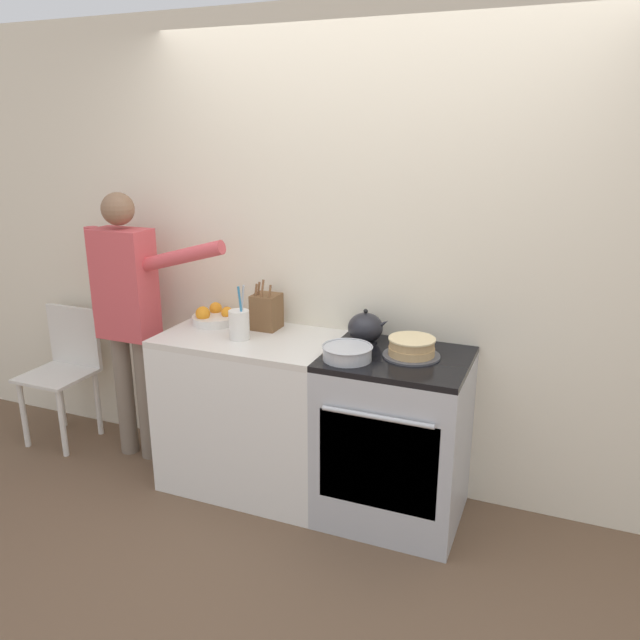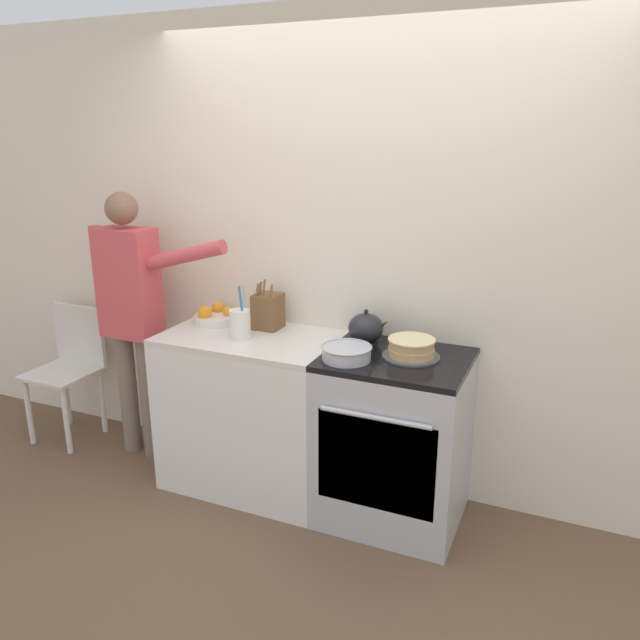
{
  "view_description": "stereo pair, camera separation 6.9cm",
  "coord_description": "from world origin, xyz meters",
  "px_view_note": "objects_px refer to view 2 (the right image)",
  "views": [
    {
      "loc": [
        0.98,
        -2.54,
        1.98
      ],
      "look_at": [
        -0.16,
        0.27,
        1.05
      ],
      "focal_mm": 35.0,
      "sensor_mm": 36.0,
      "label": 1
    },
    {
      "loc": [
        1.05,
        -2.51,
        1.98
      ],
      "look_at": [
        -0.16,
        0.27,
        1.05
      ],
      "focal_mm": 35.0,
      "sensor_mm": 36.0,
      "label": 2
    }
  ],
  "objects_px": {
    "layer_cake": "(411,349)",
    "tea_kettle": "(366,328)",
    "stove_range": "(393,439)",
    "mixing_bowl": "(346,353)",
    "knife_block": "(268,311)",
    "person_baker": "(131,304)",
    "utensil_crock": "(240,324)",
    "fruit_bowl": "(216,316)",
    "dining_chair": "(71,362)"
  },
  "relations": [
    {
      "from": "dining_chair",
      "to": "fruit_bowl",
      "type": "bearing_deg",
      "value": -21.4
    },
    {
      "from": "knife_block",
      "to": "utensil_crock",
      "type": "distance_m",
      "value": 0.22
    },
    {
      "from": "layer_cake",
      "to": "knife_block",
      "type": "height_order",
      "value": "knife_block"
    },
    {
      "from": "stove_range",
      "to": "dining_chair",
      "type": "height_order",
      "value": "stove_range"
    },
    {
      "from": "mixing_bowl",
      "to": "fruit_bowl",
      "type": "bearing_deg",
      "value": 163.54
    },
    {
      "from": "stove_range",
      "to": "dining_chair",
      "type": "relative_size",
      "value": 1.03
    },
    {
      "from": "tea_kettle",
      "to": "person_baker",
      "type": "distance_m",
      "value": 1.44
    },
    {
      "from": "fruit_bowl",
      "to": "utensil_crock",
      "type": "bearing_deg",
      "value": -34.91
    },
    {
      "from": "stove_range",
      "to": "mixing_bowl",
      "type": "relative_size",
      "value": 3.58
    },
    {
      "from": "mixing_bowl",
      "to": "utensil_crock",
      "type": "distance_m",
      "value": 0.65
    },
    {
      "from": "stove_range",
      "to": "mixing_bowl",
      "type": "distance_m",
      "value": 0.55
    },
    {
      "from": "tea_kettle",
      "to": "utensil_crock",
      "type": "height_order",
      "value": "utensil_crock"
    },
    {
      "from": "layer_cake",
      "to": "dining_chair",
      "type": "relative_size",
      "value": 0.33
    },
    {
      "from": "layer_cake",
      "to": "utensil_crock",
      "type": "xyz_separation_m",
      "value": [
        -0.92,
        -0.08,
        0.04
      ]
    },
    {
      "from": "utensil_crock",
      "to": "knife_block",
      "type": "bearing_deg",
      "value": 76.2
    },
    {
      "from": "knife_block",
      "to": "person_baker",
      "type": "xyz_separation_m",
      "value": [
        -0.85,
        -0.13,
        -0.02
      ]
    },
    {
      "from": "layer_cake",
      "to": "fruit_bowl",
      "type": "xyz_separation_m",
      "value": [
        -1.2,
        0.11,
        -0.01
      ]
    },
    {
      "from": "person_baker",
      "to": "dining_chair",
      "type": "relative_size",
      "value": 1.88
    },
    {
      "from": "person_baker",
      "to": "dining_chair",
      "type": "height_order",
      "value": "person_baker"
    },
    {
      "from": "stove_range",
      "to": "utensil_crock",
      "type": "xyz_separation_m",
      "value": [
        -0.86,
        -0.06,
        0.53
      ]
    },
    {
      "from": "knife_block",
      "to": "fruit_bowl",
      "type": "relative_size",
      "value": 1.12
    },
    {
      "from": "mixing_bowl",
      "to": "dining_chair",
      "type": "height_order",
      "value": "mixing_bowl"
    },
    {
      "from": "mixing_bowl",
      "to": "tea_kettle",
      "type": "bearing_deg",
      "value": 89.97
    },
    {
      "from": "stove_range",
      "to": "person_baker",
      "type": "height_order",
      "value": "person_baker"
    },
    {
      "from": "person_baker",
      "to": "mixing_bowl",
      "type": "bearing_deg",
      "value": -10.44
    },
    {
      "from": "mixing_bowl",
      "to": "utensil_crock",
      "type": "relative_size",
      "value": 0.84
    },
    {
      "from": "stove_range",
      "to": "utensil_crock",
      "type": "relative_size",
      "value": 3.01
    },
    {
      "from": "fruit_bowl",
      "to": "dining_chair",
      "type": "bearing_deg",
      "value": -176.45
    },
    {
      "from": "layer_cake",
      "to": "mixing_bowl",
      "type": "bearing_deg",
      "value": -150.3
    },
    {
      "from": "stove_range",
      "to": "tea_kettle",
      "type": "distance_m",
      "value": 0.59
    },
    {
      "from": "tea_kettle",
      "to": "knife_block",
      "type": "height_order",
      "value": "knife_block"
    },
    {
      "from": "utensil_crock",
      "to": "person_baker",
      "type": "xyz_separation_m",
      "value": [
        -0.8,
        0.08,
        -0.0
      ]
    },
    {
      "from": "layer_cake",
      "to": "tea_kettle",
      "type": "height_order",
      "value": "tea_kettle"
    },
    {
      "from": "knife_block",
      "to": "person_baker",
      "type": "bearing_deg",
      "value": -170.99
    },
    {
      "from": "tea_kettle",
      "to": "person_baker",
      "type": "relative_size",
      "value": 0.14
    },
    {
      "from": "knife_block",
      "to": "utensil_crock",
      "type": "bearing_deg",
      "value": -103.8
    },
    {
      "from": "layer_cake",
      "to": "person_baker",
      "type": "bearing_deg",
      "value": 179.97
    },
    {
      "from": "person_baker",
      "to": "dining_chair",
      "type": "bearing_deg",
      "value": 171.83
    },
    {
      "from": "mixing_bowl",
      "to": "knife_block",
      "type": "distance_m",
      "value": 0.66
    },
    {
      "from": "stove_range",
      "to": "tea_kettle",
      "type": "xyz_separation_m",
      "value": [
        -0.21,
        0.15,
        0.53
      ]
    },
    {
      "from": "knife_block",
      "to": "fruit_bowl",
      "type": "bearing_deg",
      "value": -175.85
    },
    {
      "from": "layer_cake",
      "to": "person_baker",
      "type": "distance_m",
      "value": 1.72
    },
    {
      "from": "stove_range",
      "to": "person_baker",
      "type": "xyz_separation_m",
      "value": [
        -1.65,
        0.03,
        0.53
      ]
    },
    {
      "from": "stove_range",
      "to": "tea_kettle",
      "type": "bearing_deg",
      "value": 144.93
    },
    {
      "from": "fruit_bowl",
      "to": "mixing_bowl",
      "type": "bearing_deg",
      "value": -16.46
    },
    {
      "from": "mixing_bowl",
      "to": "knife_block",
      "type": "bearing_deg",
      "value": 153.37
    },
    {
      "from": "mixing_bowl",
      "to": "fruit_bowl",
      "type": "distance_m",
      "value": 0.96
    },
    {
      "from": "stove_range",
      "to": "layer_cake",
      "type": "distance_m",
      "value": 0.5
    },
    {
      "from": "utensil_crock",
      "to": "person_baker",
      "type": "relative_size",
      "value": 0.18
    },
    {
      "from": "layer_cake",
      "to": "person_baker",
      "type": "xyz_separation_m",
      "value": [
        -1.72,
        0.0,
        0.03
      ]
    }
  ]
}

